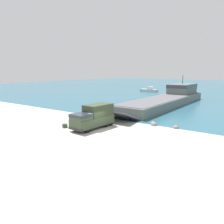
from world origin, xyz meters
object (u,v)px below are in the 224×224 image
at_px(cargo_crate, 65,126).
at_px(moored_boat_a, 149,90).
at_px(soldier_on_ramp, 78,118).
at_px(landing_craft, 169,98).
at_px(military_truck, 93,117).

bearing_deg(cargo_crate, moored_boat_a, 104.35).
bearing_deg(moored_boat_a, cargo_crate, -160.00).
bearing_deg(soldier_on_ramp, moored_boat_a, 130.36).
relative_size(landing_craft, cargo_crate, 60.32).
height_order(soldier_on_ramp, cargo_crate, soldier_on_ramp).
relative_size(landing_craft, military_truck, 5.72).
bearing_deg(cargo_crate, landing_craft, 83.13).
xyz_separation_m(military_truck, moored_boat_a, (-18.31, 55.56, -1.00)).
distance_m(military_truck, moored_boat_a, 58.51).
xyz_separation_m(landing_craft, soldier_on_ramp, (-3.36, -28.88, -0.55)).
height_order(military_truck, soldier_on_ramp, military_truck).
xyz_separation_m(soldier_on_ramp, cargo_crate, (-0.39, -2.28, -0.76)).
height_order(moored_boat_a, cargo_crate, moored_boat_a).
height_order(landing_craft, cargo_crate, landing_craft).
xyz_separation_m(landing_craft, military_truck, (-0.25, -28.85, 0.08)).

